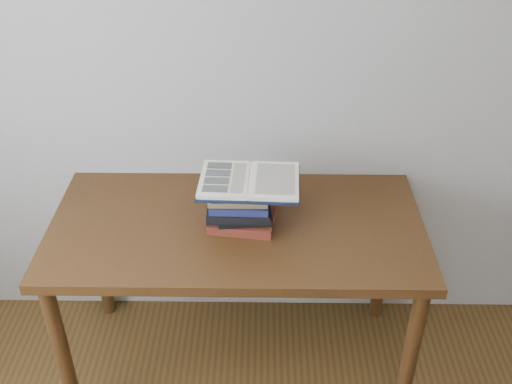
{
  "coord_description": "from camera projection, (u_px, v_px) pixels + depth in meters",
  "views": [
    {
      "loc": [
        0.06,
        -0.5,
        2.2
      ],
      "look_at": [
        0.04,
        1.31,
        0.99
      ],
      "focal_mm": 42.0,
      "sensor_mm": 36.0,
      "label": 1
    }
  ],
  "objects": [
    {
      "name": "open_book",
      "position": [
        249.0,
        181.0,
        2.24
      ],
      "size": [
        0.39,
        0.28,
        0.03
      ],
      "rotation": [
        0.0,
        0.0,
        -0.04
      ],
      "color": "black",
      "rests_on": "book_stack"
    },
    {
      "name": "desk",
      "position": [
        237.0,
        243.0,
        2.4
      ],
      "size": [
        1.47,
        0.74,
        0.79
      ],
      "color": "#442711",
      "rests_on": "ground"
    },
    {
      "name": "room_shell",
      "position": [
        149.0,
        349.0,
        0.74
      ],
      "size": [
        3.54,
        3.54,
        2.62
      ],
      "color": "#A7A49E",
      "rests_on": "ground"
    },
    {
      "name": "book_stack",
      "position": [
        241.0,
        207.0,
        2.29
      ],
      "size": [
        0.27,
        0.2,
        0.18
      ],
      "color": "#5A2016",
      "rests_on": "desk"
    }
  ]
}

